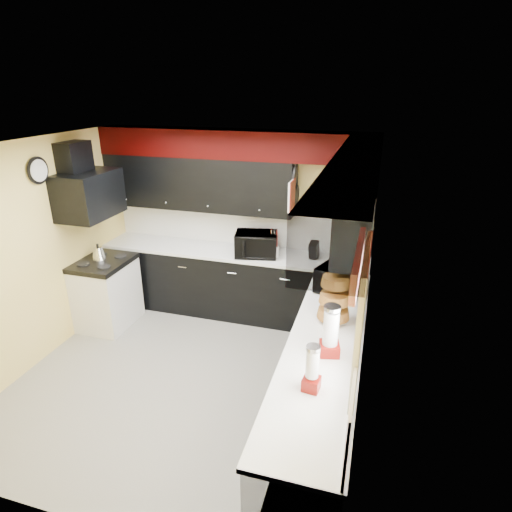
{
  "coord_description": "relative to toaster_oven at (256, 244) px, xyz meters",
  "views": [
    {
      "loc": [
        1.81,
        -3.55,
        3.03
      ],
      "look_at": [
        0.59,
        0.64,
        1.26
      ],
      "focal_mm": 30.0,
      "sensor_mm": 36.0,
      "label": 1
    }
  ],
  "objects": [
    {
      "name": "ground",
      "position": [
        -0.36,
        -1.43,
        -1.1
      ],
      "size": [
        3.6,
        3.6,
        0.0
      ],
      "primitive_type": "plane",
      "color": "gray",
      "rests_on": "ground"
    },
    {
      "name": "wall_back",
      "position": [
        -0.36,
        0.37,
        0.15
      ],
      "size": [
        3.6,
        0.06,
        2.5
      ],
      "primitive_type": "cube",
      "color": "#E0C666",
      "rests_on": "ground"
    },
    {
      "name": "wall_right",
      "position": [
        1.44,
        -1.43,
        0.15
      ],
      "size": [
        0.06,
        3.6,
        2.5
      ],
      "primitive_type": "cube",
      "color": "#E0C666",
      "rests_on": "ground"
    },
    {
      "name": "wall_left",
      "position": [
        -2.16,
        -1.43,
        0.15
      ],
      "size": [
        0.06,
        3.6,
        2.5
      ],
      "primitive_type": "cube",
      "color": "#E0C666",
      "rests_on": "ground"
    },
    {
      "name": "ceiling",
      "position": [
        -0.36,
        -1.43,
        1.4
      ],
      "size": [
        3.6,
        3.6,
        0.06
      ],
      "primitive_type": "cube",
      "color": "white",
      "rests_on": "wall_back"
    },
    {
      "name": "cab_back",
      "position": [
        -0.36,
        0.07,
        -0.65
      ],
      "size": [
        3.6,
        0.6,
        0.9
      ],
      "primitive_type": "cube",
      "color": "black",
      "rests_on": "ground"
    },
    {
      "name": "cab_right",
      "position": [
        1.14,
        -1.73,
        -0.65
      ],
      "size": [
        0.6,
        3.0,
        0.9
      ],
      "primitive_type": "cube",
      "color": "black",
      "rests_on": "ground"
    },
    {
      "name": "counter_back",
      "position": [
        -0.36,
        0.07,
        -0.18
      ],
      "size": [
        3.62,
        0.64,
        0.04
      ],
      "primitive_type": "cube",
      "color": "white",
      "rests_on": "cab_back"
    },
    {
      "name": "counter_right",
      "position": [
        1.14,
        -1.73,
        -0.18
      ],
      "size": [
        0.64,
        3.02,
        0.04
      ],
      "primitive_type": "cube",
      "color": "white",
      "rests_on": "cab_right"
    },
    {
      "name": "splash_back",
      "position": [
        -0.36,
        0.36,
        0.09
      ],
      "size": [
        3.6,
        0.02,
        0.5
      ],
      "primitive_type": "cube",
      "color": "white",
      "rests_on": "counter_back"
    },
    {
      "name": "splash_right",
      "position": [
        1.43,
        -1.43,
        0.09
      ],
      "size": [
        0.02,
        3.6,
        0.5
      ],
      "primitive_type": "cube",
      "color": "white",
      "rests_on": "counter_right"
    },
    {
      "name": "upper_back",
      "position": [
        -0.86,
        0.2,
        0.7
      ],
      "size": [
        2.6,
        0.35,
        0.7
      ],
      "primitive_type": "cube",
      "color": "black",
      "rests_on": "wall_back"
    },
    {
      "name": "upper_right",
      "position": [
        1.26,
        -0.53,
        0.7
      ],
      "size": [
        0.35,
        1.8,
        0.7
      ],
      "primitive_type": "cube",
      "color": "black",
      "rests_on": "wall_right"
    },
    {
      "name": "soffit_back",
      "position": [
        -0.36,
        0.19,
        1.23
      ],
      "size": [
        3.6,
        0.36,
        0.35
      ],
      "primitive_type": "cube",
      "color": "black",
      "rests_on": "wall_back"
    },
    {
      "name": "soffit_right",
      "position": [
        1.26,
        -1.61,
        1.23
      ],
      "size": [
        0.36,
        3.24,
        0.35
      ],
      "primitive_type": "cube",
      "color": "black",
      "rests_on": "wall_right"
    },
    {
      "name": "stove",
      "position": [
        -1.86,
        -0.68,
        -0.67
      ],
      "size": [
        0.6,
        0.75,
        0.86
      ],
      "primitive_type": "cube",
      "color": "white",
      "rests_on": "ground"
    },
    {
      "name": "cooktop",
      "position": [
        -1.86,
        -0.68,
        -0.21
      ],
      "size": [
        0.62,
        0.77,
        0.06
      ],
      "primitive_type": "cube",
      "color": "black",
      "rests_on": "stove"
    },
    {
      "name": "hood",
      "position": [
        -1.91,
        -0.68,
        0.68
      ],
      "size": [
        0.5,
        0.78,
        0.55
      ],
      "primitive_type": "cube",
      "color": "black",
      "rests_on": "wall_left"
    },
    {
      "name": "hood_duct",
      "position": [
        -2.04,
        -0.68,
        1.1
      ],
      "size": [
        0.24,
        0.4,
        0.4
      ],
      "primitive_type": "cube",
      "color": "black",
      "rests_on": "wall_left"
    },
    {
      "name": "window",
      "position": [
        1.42,
        -2.33,
        0.45
      ],
      "size": [
        0.03,
        0.86,
        0.96
      ],
      "primitive_type": null,
      "color": "white",
      "rests_on": "wall_right"
    },
    {
      "name": "valance",
      "position": [
        1.37,
        -2.33,
        0.85
      ],
      "size": [
        0.04,
        0.88,
        0.2
      ],
      "primitive_type": "cube",
      "color": "red",
      "rests_on": "wall_right"
    },
    {
      "name": "pan_top",
      "position": [
        0.46,
        0.12,
        0.9
      ],
      "size": [
        0.03,
        0.22,
        0.4
      ],
      "primitive_type": null,
      "color": "black",
      "rests_on": "upper_back"
    },
    {
      "name": "pan_mid",
      "position": [
        0.46,
        -0.01,
        0.65
      ],
      "size": [
        0.03,
        0.28,
        0.46
      ],
      "primitive_type": null,
      "color": "black",
      "rests_on": "upper_back"
    },
    {
      "name": "pan_low",
      "position": [
        0.46,
        0.25,
        0.62
      ],
      "size": [
        0.03,
        0.24,
        0.42
      ],
      "primitive_type": null,
      "color": "black",
      "rests_on": "upper_back"
    },
    {
      "name": "cut_board",
      "position": [
        0.47,
        -0.13,
        0.7
      ],
      "size": [
        0.03,
        0.26,
        0.35
      ],
      "primitive_type": "cube",
      "color": "white",
      "rests_on": "upper_back"
    },
    {
      "name": "baskets",
      "position": [
        1.16,
        -1.38,
        0.08
      ],
      "size": [
        0.27,
        0.27,
        0.5
      ],
      "primitive_type": null,
      "color": "brown",
      "rests_on": "upper_right"
    },
    {
      "name": "clock",
      "position": [
        -2.13,
        -1.18,
        1.05
      ],
      "size": [
        0.03,
        0.3,
        0.3
      ],
      "primitive_type": null,
      "color": "black",
      "rests_on": "wall_left"
    },
    {
      "name": "deco_plate",
      "position": [
        1.41,
        -1.78,
        1.15
      ],
      "size": [
        0.03,
        0.24,
        0.24
      ],
      "primitive_type": null,
      "color": "white",
      "rests_on": "wall_right"
    },
    {
      "name": "toaster_oven",
      "position": [
        0.0,
        0.0,
        0.0
      ],
      "size": [
        0.61,
        0.54,
        0.31
      ],
      "primitive_type": "imported",
      "rotation": [
        0.0,
        0.0,
        0.2
      ],
      "color": "black",
      "rests_on": "counter_back"
    },
    {
      "name": "microwave",
      "position": [
        1.13,
        -0.7,
        -0.01
      ],
      "size": [
        0.51,
        0.61,
        0.28
      ],
      "primitive_type": "imported",
      "rotation": [
        0.0,
        0.0,
        1.2
      ],
      "color": "black",
      "rests_on": "counter_right"
    },
    {
      "name": "utensil_crock",
      "position": [
        0.23,
        0.01,
        -0.09
      ],
      "size": [
        0.15,
        0.15,
        0.14
      ],
      "primitive_type": "cylinder",
      "rotation": [
        0.0,
        0.0,
        -0.13
      ],
      "color": "white",
      "rests_on": "counter_back"
    },
    {
      "name": "knife_block",
      "position": [
        0.74,
        0.09,
        -0.04
      ],
      "size": [
        0.12,
        0.16,
        0.23
      ],
      "primitive_type": "cube",
      "rotation": [
        0.0,
        0.0,
        -0.11
      ],
      "color": "black",
      "rests_on": "counter_back"
    },
    {
      "name": "kettle",
      "position": [
        -1.93,
        -0.64,
        -0.1
      ],
      "size": [
        0.19,
        0.19,
        0.16
      ],
      "primitive_type": null,
      "rotation": [
        0.0,
        0.0,
        0.07
      ],
      "color": "#BDBDC1",
      "rests_on": "cooktop"
    },
    {
      "name": "dispenser_a",
      "position": [
        1.19,
        -1.94,
        0.06
      ],
      "size": [
        0.19,
        0.19,
        0.44
      ],
      "primitive_type": null,
      "rotation": [
        0.0,
        0.0,
        0.22
      ],
      "color": "#5C0900",
      "rests_on": "counter_right"
    },
    {
      "name": "dispenser_b",
      "position": [
        1.12,
        -2.42,
        0.01
      ],
      "size": [
        0.14,
        0.14,
        0.33
      ],
      "primitive_type": null,
      "rotation": [
        0.0,
        0.0,
        -0.12
      ],
      "color": "#5E1303",
      "rests_on": "counter_right"
    }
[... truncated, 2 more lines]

